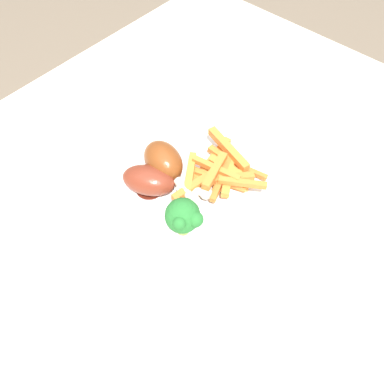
{
  "coord_description": "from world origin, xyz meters",
  "views": [
    {
      "loc": [
        0.18,
        0.24,
        1.26
      ],
      "look_at": [
        -0.07,
        0.02,
        0.79
      ],
      "focal_mm": 38.11,
      "sensor_mm": 36.0,
      "label": 1
    }
  ],
  "objects_px": {
    "fork": "(312,82)",
    "dining_table": "(154,261)",
    "dinner_plate": "(192,202)",
    "carrot_fries_pile": "(219,171)",
    "broccoli_floret_front": "(184,216)",
    "chicken_drumstick_far": "(153,181)",
    "chicken_drumstick_near": "(165,163)"
  },
  "relations": [
    {
      "from": "fork",
      "to": "dining_table",
      "type": "bearing_deg",
      "value": -22.16
    },
    {
      "from": "dinner_plate",
      "to": "fork",
      "type": "relative_size",
      "value": 1.39
    },
    {
      "from": "carrot_fries_pile",
      "to": "dining_table",
      "type": "bearing_deg",
      "value": -12.72
    },
    {
      "from": "dinner_plate",
      "to": "fork",
      "type": "bearing_deg",
      "value": -177.69
    },
    {
      "from": "carrot_fries_pile",
      "to": "fork",
      "type": "distance_m",
      "value": 0.3
    },
    {
      "from": "dining_table",
      "to": "dinner_plate",
      "type": "distance_m",
      "value": 0.14
    },
    {
      "from": "broccoli_floret_front",
      "to": "carrot_fries_pile",
      "type": "height_order",
      "value": "broccoli_floret_front"
    },
    {
      "from": "dining_table",
      "to": "carrot_fries_pile",
      "type": "height_order",
      "value": "carrot_fries_pile"
    },
    {
      "from": "dining_table",
      "to": "chicken_drumstick_far",
      "type": "height_order",
      "value": "chicken_drumstick_far"
    },
    {
      "from": "dining_table",
      "to": "dinner_plate",
      "type": "xyz_separation_m",
      "value": [
        -0.07,
        0.02,
        0.12
      ]
    },
    {
      "from": "dining_table",
      "to": "fork",
      "type": "distance_m",
      "value": 0.44
    },
    {
      "from": "dining_table",
      "to": "fork",
      "type": "relative_size",
      "value": 5.92
    },
    {
      "from": "broccoli_floret_front",
      "to": "chicken_drumstick_far",
      "type": "distance_m",
      "value": 0.09
    },
    {
      "from": "dinner_plate",
      "to": "fork",
      "type": "xyz_separation_m",
      "value": [
        -0.35,
        -0.01,
        -0.0
      ]
    },
    {
      "from": "broccoli_floret_front",
      "to": "carrot_fries_pile",
      "type": "bearing_deg",
      "value": -168.48
    },
    {
      "from": "broccoli_floret_front",
      "to": "fork",
      "type": "xyz_separation_m",
      "value": [
        -0.4,
        -0.04,
        -0.05
      ]
    },
    {
      "from": "broccoli_floret_front",
      "to": "chicken_drumstick_near",
      "type": "distance_m",
      "value": 0.1
    },
    {
      "from": "chicken_drumstick_near",
      "to": "chicken_drumstick_far",
      "type": "xyz_separation_m",
      "value": [
        0.03,
        0.01,
        -0.01
      ]
    },
    {
      "from": "dining_table",
      "to": "dinner_plate",
      "type": "relative_size",
      "value": 4.27
    },
    {
      "from": "dining_table",
      "to": "broccoli_floret_front",
      "type": "distance_m",
      "value": 0.17
    },
    {
      "from": "chicken_drumstick_near",
      "to": "fork",
      "type": "relative_size",
      "value": 0.69
    },
    {
      "from": "dining_table",
      "to": "broccoli_floret_front",
      "type": "bearing_deg",
      "value": 116.47
    },
    {
      "from": "broccoli_floret_front",
      "to": "chicken_drumstick_near",
      "type": "bearing_deg",
      "value": -122.17
    },
    {
      "from": "broccoli_floret_front",
      "to": "fork",
      "type": "height_order",
      "value": "broccoli_floret_front"
    },
    {
      "from": "carrot_fries_pile",
      "to": "dinner_plate",
      "type": "bearing_deg",
      "value": -4.97
    },
    {
      "from": "dining_table",
      "to": "carrot_fries_pile",
      "type": "bearing_deg",
      "value": 167.28
    },
    {
      "from": "dinner_plate",
      "to": "broccoli_floret_front",
      "type": "bearing_deg",
      "value": 29.24
    },
    {
      "from": "broccoli_floret_front",
      "to": "chicken_drumstick_far",
      "type": "xyz_separation_m",
      "value": [
        -0.02,
        -0.08,
        -0.02
      ]
    },
    {
      "from": "chicken_drumstick_near",
      "to": "chicken_drumstick_far",
      "type": "bearing_deg",
      "value": 11.7
    },
    {
      "from": "dining_table",
      "to": "chicken_drumstick_far",
      "type": "bearing_deg",
      "value": -145.41
    },
    {
      "from": "chicken_drumstick_far",
      "to": "fork",
      "type": "bearing_deg",
      "value": 173.76
    },
    {
      "from": "dining_table",
      "to": "dinner_plate",
      "type": "height_order",
      "value": "dinner_plate"
    }
  ]
}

